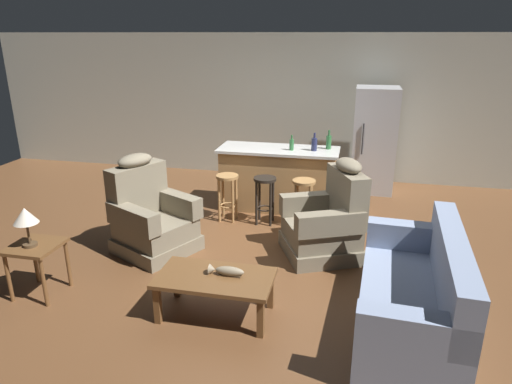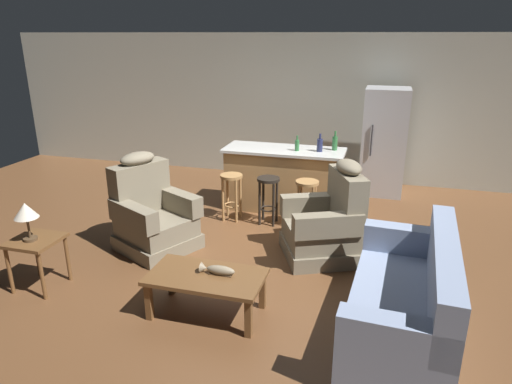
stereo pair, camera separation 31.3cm
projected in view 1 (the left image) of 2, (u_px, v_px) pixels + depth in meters
name	position (u px, v px, depth m)	size (l,w,h in m)	color
ground_plane	(260.00, 244.00, 5.89)	(12.00, 12.00, 0.00)	brown
back_wall	(295.00, 107.00, 8.34)	(12.00, 0.05, 2.60)	#B2B2A3
coffee_table	(215.00, 281.00, 4.30)	(1.10, 0.60, 0.42)	brown
fish_figurine	(226.00, 271.00, 4.29)	(0.34, 0.10, 0.10)	#4C3823
couch	(416.00, 297.00, 4.09)	(0.96, 1.95, 0.94)	#8493B2
recliner_near_lamp	(151.00, 218.00, 5.63)	(1.13, 1.13, 1.20)	#756B56
recliner_near_island	(328.00, 222.00, 5.51)	(1.11, 1.11, 1.20)	#756B56
end_table	(36.00, 253.00, 4.64)	(0.48, 0.48, 0.56)	brown
table_lamp	(25.00, 218.00, 4.47)	(0.24, 0.24, 0.41)	#4C3823
kitchen_island	(278.00, 179.00, 6.98)	(1.80, 0.70, 0.95)	#AD7F4C
bar_stool_left	(228.00, 189.00, 6.52)	(0.32, 0.32, 0.68)	#A87A47
bar_stool_middle	(265.00, 192.00, 6.41)	(0.32, 0.32, 0.68)	black
bar_stool_right	(304.00, 194.00, 6.30)	(0.32, 0.32, 0.68)	#A87A47
refrigerator	(374.00, 140.00, 7.66)	(0.70, 0.69, 1.76)	#B7B7BC
bottle_tall_green	(292.00, 144.00, 6.70)	(0.06, 0.06, 0.23)	#2D6B38
bottle_short_amber	(314.00, 144.00, 6.67)	(0.08, 0.08, 0.26)	#23284C
bottle_wine_dark	(329.00, 142.00, 6.76)	(0.08, 0.08, 0.28)	#2D6B38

